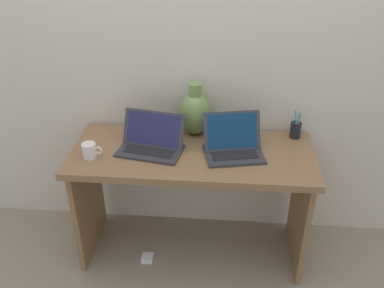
{
  "coord_description": "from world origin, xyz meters",
  "views": [
    {
      "loc": [
        0.17,
        -1.98,
        1.93
      ],
      "look_at": [
        0.0,
        0.0,
        0.78
      ],
      "focal_mm": 38.96,
      "sensor_mm": 36.0,
      "label": 1
    }
  ],
  "objects_px": {
    "coffee_mug": "(90,151)",
    "pen_cup": "(296,130)",
    "green_vase": "(195,113)",
    "power_brick": "(147,258)",
    "laptop_right": "(233,143)",
    "laptop_left": "(152,141)"
  },
  "relations": [
    {
      "from": "laptop_left",
      "to": "green_vase",
      "type": "height_order",
      "value": "green_vase"
    },
    {
      "from": "laptop_right",
      "to": "power_brick",
      "type": "relative_size",
      "value": 5.06
    },
    {
      "from": "coffee_mug",
      "to": "power_brick",
      "type": "height_order",
      "value": "coffee_mug"
    },
    {
      "from": "laptop_left",
      "to": "green_vase",
      "type": "relative_size",
      "value": 1.21
    },
    {
      "from": "pen_cup",
      "to": "coffee_mug",
      "type": "bearing_deg",
      "value": -164.22
    },
    {
      "from": "coffee_mug",
      "to": "power_brick",
      "type": "distance_m",
      "value": 0.81
    },
    {
      "from": "pen_cup",
      "to": "power_brick",
      "type": "relative_size",
      "value": 2.51
    },
    {
      "from": "laptop_right",
      "to": "power_brick",
      "type": "distance_m",
      "value": 0.93
    },
    {
      "from": "power_brick",
      "to": "green_vase",
      "type": "bearing_deg",
      "value": 51.26
    },
    {
      "from": "coffee_mug",
      "to": "pen_cup",
      "type": "bearing_deg",
      "value": 15.78
    },
    {
      "from": "power_brick",
      "to": "coffee_mug",
      "type": "bearing_deg",
      "value": 177.78
    },
    {
      "from": "laptop_left",
      "to": "power_brick",
      "type": "relative_size",
      "value": 5.47
    },
    {
      "from": "laptop_right",
      "to": "power_brick",
      "type": "height_order",
      "value": "laptop_right"
    },
    {
      "from": "power_brick",
      "to": "laptop_left",
      "type": "bearing_deg",
      "value": 70.52
    },
    {
      "from": "green_vase",
      "to": "coffee_mug",
      "type": "distance_m",
      "value": 0.64
    },
    {
      "from": "coffee_mug",
      "to": "pen_cup",
      "type": "xyz_separation_m",
      "value": [
        1.14,
        0.32,
        0.01
      ]
    },
    {
      "from": "laptop_right",
      "to": "pen_cup",
      "type": "bearing_deg",
      "value": 29.27
    },
    {
      "from": "laptop_right",
      "to": "coffee_mug",
      "type": "bearing_deg",
      "value": -171.43
    },
    {
      "from": "coffee_mug",
      "to": "power_brick",
      "type": "bearing_deg",
      "value": -2.22
    },
    {
      "from": "laptop_left",
      "to": "power_brick",
      "type": "distance_m",
      "value": 0.78
    },
    {
      "from": "green_vase",
      "to": "coffee_mug",
      "type": "height_order",
      "value": "green_vase"
    },
    {
      "from": "green_vase",
      "to": "coffee_mug",
      "type": "xyz_separation_m",
      "value": [
        -0.55,
        -0.33,
        -0.09
      ]
    }
  ]
}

